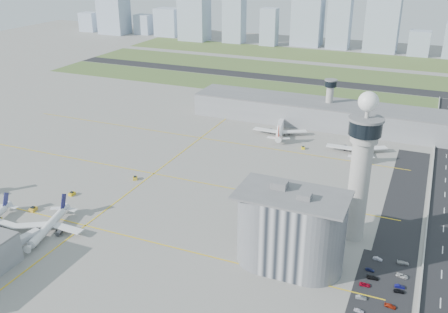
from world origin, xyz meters
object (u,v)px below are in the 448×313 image
at_px(airplane_far_b, 357,142).
at_px(car_lot_10, 402,276).
at_px(car_lot_11, 403,263).
at_px(car_lot_0, 359,311).
at_px(car_hw_4, 447,125).
at_px(car_lot_3, 373,278).
at_px(car_lot_7, 390,306).
at_px(control_tower, 361,162).
at_px(jet_bridge_far_1, 355,133).
at_px(jet_bridge_far_0, 282,123).
at_px(airplane_far_a, 280,125).
at_px(tug_4, 303,148).
at_px(jet_bridge_near_2, 10,250).
at_px(car_lot_5, 378,259).
at_px(airplane_near_c, 47,223).
at_px(car_lot_9, 400,287).
at_px(car_lot_8, 399,291).
at_px(tug_1, 72,193).
at_px(admin_building, 290,230).
at_px(tug_5, 367,158).
at_px(secondary_tower, 330,98).
at_px(tug_0, 0,220).
at_px(car_lot_1, 361,297).
at_px(tug_3, 135,178).
at_px(car_lot_4, 370,270).
at_px(tug_2, 33,209).
at_px(car_lot_2, 365,285).

height_order(airplane_far_b, car_lot_10, airplane_far_b).
bearing_deg(car_lot_11, airplane_far_b, 10.76).
distance_m(car_lot_0, car_lot_10, 28.78).
xyz_separation_m(car_lot_0, car_hw_4, (25.00, 219.52, 0.05)).
height_order(car_lot_3, car_lot_7, car_lot_3).
height_order(control_tower, jet_bridge_far_1, control_tower).
bearing_deg(jet_bridge_far_0, airplane_far_a, 2.59).
bearing_deg(airplane_far_b, tug_4, 90.57).
distance_m(car_lot_3, car_lot_7, 16.03).
distance_m(jet_bridge_near_2, car_lot_10, 154.60).
height_order(airplane_far_b, car_lot_5, airplane_far_b).
height_order(airplane_near_c, car_lot_9, airplane_near_c).
relative_size(airplane_near_c, car_lot_11, 8.29).
relative_size(car_lot_8, car_lot_11, 0.85).
bearing_deg(tug_1, car_hw_4, -129.13).
distance_m(admin_building, car_lot_7, 44.02).
xyz_separation_m(car_lot_9, car_lot_10, (0.22, 7.04, 0.02)).
bearing_deg(airplane_far_a, car_lot_0, -167.91).
height_order(tug_5, car_lot_8, tug_5).
bearing_deg(airplane_far_b, control_tower, 171.72).
height_order(secondary_tower, tug_0, secondary_tower).
relative_size(admin_building, airplane_far_a, 1.00).
relative_size(airplane_far_b, jet_bridge_far_1, 3.11).
relative_size(admin_building, car_lot_10, 9.39).
height_order(airplane_far_a, car_lot_1, airplane_far_a).
bearing_deg(car_lot_11, tug_3, 72.62).
bearing_deg(car_lot_8, car_lot_5, 20.88).
distance_m(jet_bridge_far_0, car_lot_10, 172.40).
xyz_separation_m(jet_bridge_near_2, car_lot_4, (135.40, 46.54, -2.27)).
height_order(tug_2, car_lot_9, tug_2).
bearing_deg(airplane_far_a, jet_bridge_near_2, 147.99).
distance_m(tug_3, car_lot_3, 135.18).
bearing_deg(car_hw_4, car_lot_1, -103.21).
bearing_deg(jet_bridge_far_1, car_lot_10, 6.14).
bearing_deg(car_lot_10, airplane_far_a, 41.88).
bearing_deg(tug_1, car_lot_9, 178.87).
distance_m(control_tower, airplane_far_a, 131.72).
distance_m(airplane_far_b, car_lot_4, 124.53).
bearing_deg(tug_4, jet_bridge_far_0, 108.79).
xyz_separation_m(jet_bridge_far_1, car_lot_7, (39.94, -165.19, -2.26)).
bearing_deg(jet_bridge_far_1, car_lot_5, 3.15).
distance_m(tug_5, car_lot_1, 130.75).
distance_m(car_lot_5, car_lot_8, 20.28).
xyz_separation_m(airplane_far_b, car_lot_11, (36.76, -112.10, -5.43)).
distance_m(jet_bridge_near_2, car_hw_4, 289.13).
xyz_separation_m(jet_bridge_near_2, car_lot_3, (137.06, 41.77, -2.21)).
height_order(car_lot_1, car_lot_9, car_lot_1).
distance_m(car_lot_2, car_lot_9, 12.52).
xyz_separation_m(car_lot_7, car_lot_9, (2.01, 12.47, 0.01)).
distance_m(airplane_far_b, tug_2, 186.86).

